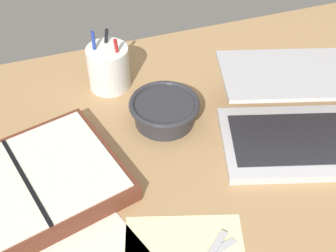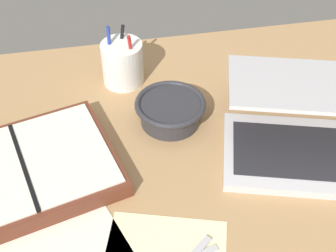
{
  "view_description": "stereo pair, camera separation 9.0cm",
  "coord_description": "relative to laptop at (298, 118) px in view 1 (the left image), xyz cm",
  "views": [
    {
      "loc": [
        -20.03,
        -53.44,
        71.2
      ],
      "look_at": [
        1.04,
        8.53,
        9.0
      ],
      "focal_mm": 50.0,
      "sensor_mm": 36.0,
      "label": 1
    },
    {
      "loc": [
        -11.32,
        -55.75,
        71.2
      ],
      "look_at": [
        1.04,
        8.53,
        9.0
      ],
      "focal_mm": 50.0,
      "sensor_mm": 36.0,
      "label": 2
    }
  ],
  "objects": [
    {
      "name": "desk_top",
      "position": [
        -27.72,
        -4.49,
        -5.8
      ],
      "size": [
        140.0,
        100.0,
        2.0
      ],
      "primitive_type": "cube",
      "color": "tan",
      "rests_on": "ground"
    },
    {
      "name": "laptop",
      "position": [
        0.0,
        0.0,
        0.0
      ],
      "size": [
        37.95,
        36.56,
        13.6
      ],
      "rotation": [
        0.0,
        0.0,
        -0.29
      ],
      "color": "silver",
      "rests_on": "desk_top"
    },
    {
      "name": "bowl",
      "position": [
        -24.49,
        12.83,
        -1.75
      ],
      "size": [
        15.14,
        15.14,
        5.46
      ],
      "color": "#2D2D33",
      "rests_on": "desk_top"
    },
    {
      "name": "pen_cup",
      "position": [
        -32.68,
        28.8,
        0.37
      ],
      "size": [
        9.57,
        9.57,
        14.37
      ],
      "color": "white",
      "rests_on": "desk_top"
    },
    {
      "name": "planner",
      "position": [
        -54.68,
        2.22,
        -2.97
      ],
      "size": [
        39.11,
        33.58,
        3.85
      ],
      "rotation": [
        0.0,
        0.0,
        0.26
      ],
      "color": "brown",
      "rests_on": "desk_top"
    }
  ]
}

